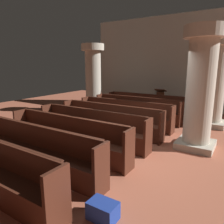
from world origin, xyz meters
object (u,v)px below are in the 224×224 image
object	(u,v)px
pew_row_0	(146,104)
pew_row_4	(91,125)
pew_row_6	(34,147)
pillar_far_side	(93,77)
pew_row_3	(110,118)
pew_row_5	(67,134)
pew_row_1	(136,108)
pillar_aisle_side	(214,81)
pew_row_2	(124,113)
lectern	(160,102)
pillar_aisle_rear	(200,87)
kneeler_box_blue	(103,211)

from	to	relation	value
pew_row_0	pew_row_4	world-z (taller)	same
pew_row_6	pillar_far_side	xyz separation A→B (m)	(-2.59, 5.50, 1.13)
pew_row_3	pew_row_5	distance (m)	1.96
pew_row_3	pew_row_6	size ratio (longest dim) A/B	1.00
pew_row_1	pew_row_3	distance (m)	1.96
pillar_aisle_side	pew_row_5	bearing A→B (deg)	-119.71
pillar_aisle_side	pew_row_0	bearing A→B (deg)	174.36
pillar_aisle_side	pillar_far_side	xyz separation A→B (m)	(-5.23, -0.11, 0.00)
pew_row_0	pew_row_2	xyz separation A→B (m)	(0.00, -1.96, 0.00)
pew_row_1	pew_row_6	distance (m)	4.89
pillar_aisle_side	lectern	bearing A→B (deg)	151.50
pew_row_3	pillar_far_side	size ratio (longest dim) A/B	1.15
pew_row_1	pew_row_5	world-z (taller)	same
pew_row_1	pew_row_3	bearing A→B (deg)	-90.00
pillar_aisle_rear	lectern	distance (m)	4.66
pillar_aisle_side	lectern	xyz separation A→B (m)	(-2.40, 1.30, -1.17)
pillar_aisle_side	lectern	size ratio (longest dim) A/B	2.87
pew_row_2	pillar_aisle_side	xyz separation A→B (m)	(2.64, 1.69, 1.13)
pew_row_6	pillar_aisle_rear	size ratio (longest dim) A/B	1.15
pew_row_0	lectern	world-z (taller)	lectern
pew_row_3	pew_row_1	bearing A→B (deg)	90.00
pew_row_1	pillar_aisle_side	distance (m)	2.96
pew_row_3	pew_row_2	bearing A→B (deg)	90.00
pew_row_6	kneeler_box_blue	world-z (taller)	pew_row_6
pew_row_0	pew_row_5	distance (m)	4.89
pillar_far_side	pew_row_1	bearing A→B (deg)	-13.17
pew_row_4	pew_row_6	xyz separation A→B (m)	(0.00, -1.96, 0.00)
pew_row_4	pillar_aisle_rear	xyz separation A→B (m)	(2.64, 1.13, 1.13)
pillar_aisle_rear	kneeler_box_blue	world-z (taller)	pillar_aisle_rear
pew_row_4	kneeler_box_blue	distance (m)	3.24
pew_row_3	pillar_aisle_side	size ratio (longest dim) A/B	1.15
pew_row_2	pillar_aisle_side	world-z (taller)	pillar_aisle_side
pew_row_2	kneeler_box_blue	xyz separation A→B (m)	(2.11, -4.39, -0.36)
pew_row_0	pew_row_6	size ratio (longest dim) A/B	1.00
pew_row_5	pillar_aisle_side	distance (m)	5.45
pew_row_3	pillar_aisle_rear	size ratio (longest dim) A/B	1.15
pew_row_0	kneeler_box_blue	xyz separation A→B (m)	(2.11, -6.35, -0.36)
pew_row_3	pew_row_4	xyz separation A→B (m)	(0.00, -0.98, 0.00)
pew_row_5	pew_row_4	bearing A→B (deg)	90.00
lectern	kneeler_box_blue	distance (m)	7.63
pew_row_1	kneeler_box_blue	xyz separation A→B (m)	(2.11, -5.37, -0.36)
lectern	pew_row_3	bearing A→B (deg)	-93.49
kneeler_box_blue	pew_row_6	bearing A→B (deg)	167.08
pillar_aisle_rear	pew_row_3	bearing A→B (deg)	-176.68
pew_row_2	kneeler_box_blue	bearing A→B (deg)	-64.40
pew_row_0	kneeler_box_blue	bearing A→B (deg)	-71.66
pew_row_3	pillar_far_side	distance (m)	3.82
pew_row_3	pew_row_4	distance (m)	0.98
pew_row_3	pillar_far_side	bearing A→B (deg)	135.32
pew_row_4	pew_row_0	bearing A→B (deg)	90.00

